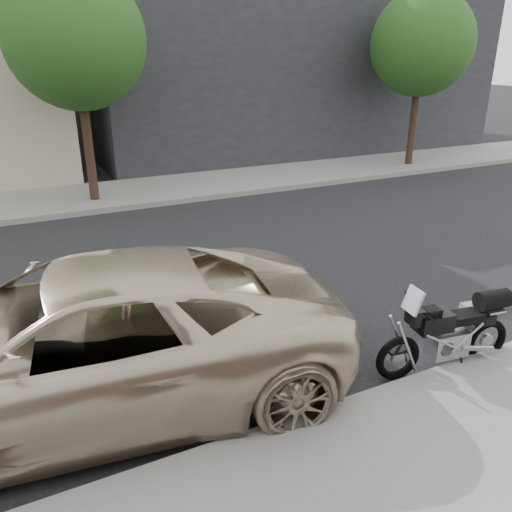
{
  "coord_description": "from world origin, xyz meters",
  "views": [
    {
      "loc": [
        3.82,
        7.75,
        3.75
      ],
      "look_at": [
        0.71,
        1.36,
        0.9
      ],
      "focal_mm": 35.0,
      "sensor_mm": 36.0,
      "label": 1
    }
  ],
  "objects": [
    {
      "name": "ground",
      "position": [
        0.0,
        0.0,
        0.0
      ],
      "size": [
        120.0,
        120.0,
        0.0
      ],
      "primitive_type": "plane",
      "color": "black",
      "rests_on": "ground"
    },
    {
      "name": "motorcycle",
      "position": [
        -0.83,
        3.9,
        0.53
      ],
      "size": [
        1.93,
        0.63,
        1.22
      ],
      "rotation": [
        0.0,
        0.0,
        -0.14
      ],
      "color": "black",
      "rests_on": "ground"
    },
    {
      "name": "far_sidewalk",
      "position": [
        0.0,
        -6.5,
        0.07
      ],
      "size": [
        44.0,
        3.0,
        0.15
      ],
      "primitive_type": "cube",
      "color": "gray",
      "rests_on": "ground"
    },
    {
      "name": "far_building_dark",
      "position": [
        -7.0,
        -13.5,
        3.5
      ],
      "size": [
        16.0,
        11.0,
        7.0
      ],
      "color": "#25262A",
      "rests_on": "ground"
    },
    {
      "name": "minivan",
      "position": [
        3.5,
        2.6,
        0.83
      ],
      "size": [
        6.26,
        3.51,
        1.65
      ],
      "primitive_type": "imported",
      "rotation": [
        0.0,
        0.0,
        1.44
      ],
      "color": "beige",
      "rests_on": "ground"
    },
    {
      "name": "street_tree_mid",
      "position": [
        2.0,
        -6.0,
        4.14
      ],
      "size": [
        3.4,
        3.4,
        5.7
      ],
      "color": "#362518",
      "rests_on": "far_sidewalk"
    },
    {
      "name": "street_tree_left",
      "position": [
        -9.0,
        -6.0,
        4.14
      ],
      "size": [
        3.4,
        3.4,
        5.7
      ],
      "color": "#362518",
      "rests_on": "far_sidewalk"
    }
  ]
}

